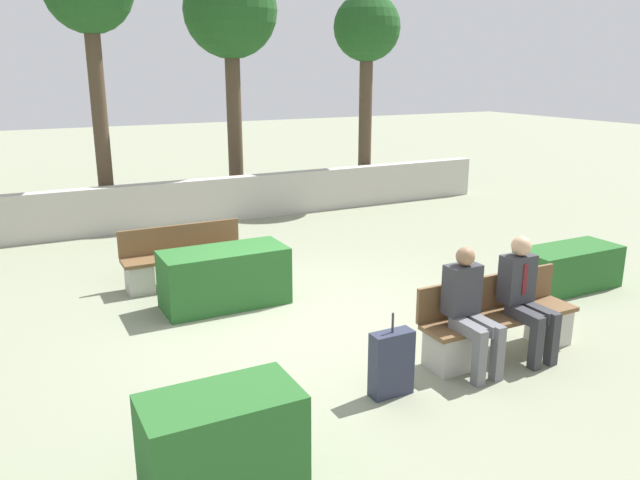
# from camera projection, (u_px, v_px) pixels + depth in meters

# --- Properties ---
(ground_plane) EXTENTS (60.00, 60.00, 0.00)m
(ground_plane) POSITION_uv_depth(u_px,v_px,m) (306.00, 321.00, 8.03)
(ground_plane) COLOR gray
(perimeter_wall) EXTENTS (14.71, 0.30, 0.92)m
(perimeter_wall) POSITION_uv_depth(u_px,v_px,m) (184.00, 203.00, 12.83)
(perimeter_wall) COLOR #B7B2A8
(perimeter_wall) RESTS_ON ground_plane
(bench_front) EXTENTS (1.97, 0.49, 0.87)m
(bench_front) POSITION_uv_depth(u_px,v_px,m) (498.00, 325.00, 7.03)
(bench_front) COLOR brown
(bench_front) RESTS_ON ground_plane
(bench_left_side) EXTENTS (1.84, 0.49, 0.87)m
(bench_left_side) POSITION_uv_depth(u_px,v_px,m) (185.00, 262.00, 9.32)
(bench_left_side) COLOR brown
(bench_left_side) RESTS_ON ground_plane
(person_seated_man) EXTENTS (0.38, 0.64, 1.36)m
(person_seated_man) POSITION_uv_depth(u_px,v_px,m) (525.00, 291.00, 6.90)
(person_seated_man) COLOR #333338
(person_seated_man) RESTS_ON ground_plane
(person_seated_woman) EXTENTS (0.38, 0.64, 1.34)m
(person_seated_woman) POSITION_uv_depth(u_px,v_px,m) (469.00, 304.00, 6.55)
(person_seated_woman) COLOR slate
(person_seated_woman) RESTS_ON ground_plane
(hedge_block_near_left) EXTENTS (1.19, 0.65, 0.79)m
(hedge_block_near_left) POSITION_uv_depth(u_px,v_px,m) (222.00, 443.00, 4.74)
(hedge_block_near_left) COLOR #286028
(hedge_block_near_left) RESTS_ON ground_plane
(hedge_block_near_right) EXTENTS (1.57, 0.69, 0.62)m
(hedge_block_near_right) POSITION_uv_depth(u_px,v_px,m) (568.00, 268.00, 9.15)
(hedge_block_near_right) COLOR #286028
(hedge_block_near_right) RESTS_ON ground_plane
(hedge_block_mid_left) EXTENTS (1.68, 0.75, 0.79)m
(hedge_block_mid_left) POSITION_uv_depth(u_px,v_px,m) (225.00, 277.00, 8.47)
(hedge_block_mid_left) COLOR #286028
(hedge_block_mid_left) RESTS_ON ground_plane
(suitcase) EXTENTS (0.44, 0.18, 0.87)m
(suitcase) POSITION_uv_depth(u_px,v_px,m) (391.00, 363.00, 6.13)
(suitcase) COLOR #282D42
(suitcase) RESTS_ON ground_plane
(tree_center_right) EXTENTS (2.04, 2.04, 5.37)m
(tree_center_right) POSITION_uv_depth(u_px,v_px,m) (231.00, 16.00, 13.50)
(tree_center_right) COLOR #473828
(tree_center_right) RESTS_ON ground_plane
(tree_rightmost) EXTENTS (1.55, 1.55, 4.82)m
(tree_rightmost) POSITION_uv_depth(u_px,v_px,m) (367.00, 36.00, 14.38)
(tree_rightmost) COLOR #473828
(tree_rightmost) RESTS_ON ground_plane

